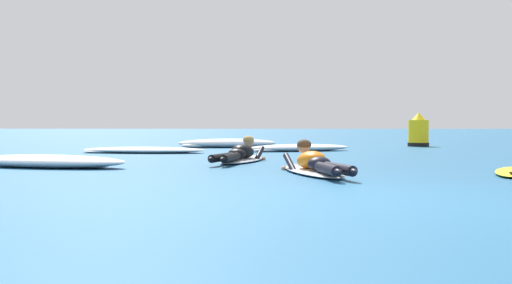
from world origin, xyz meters
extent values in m
plane|color=#235B84|center=(0.00, 10.00, 0.00)|extent=(120.00, 120.00, 0.00)
ellipsoid|color=silver|center=(-0.46, 2.81, 0.04)|extent=(1.12, 2.29, 0.07)
ellipsoid|color=silver|center=(-0.74, 3.84, 0.05)|extent=(0.25, 0.25, 0.06)
ellipsoid|color=orange|center=(-0.48, 2.86, 0.20)|extent=(0.55, 0.72, 0.34)
ellipsoid|color=black|center=(-0.38, 2.50, 0.17)|extent=(0.40, 0.36, 0.20)
cylinder|color=black|center=(-0.31, 1.93, 0.14)|extent=(0.31, 0.85, 0.14)
ellipsoid|color=black|center=(-0.22, 1.51, 0.14)|extent=(0.15, 0.24, 0.08)
cylinder|color=black|center=(-0.15, 1.97, 0.14)|extent=(0.40, 0.84, 0.14)
ellipsoid|color=black|center=(-0.02, 1.57, 0.14)|extent=(0.15, 0.24, 0.08)
cylinder|color=black|center=(-0.78, 3.15, 0.12)|extent=(0.23, 0.55, 0.32)
sphere|color=tan|center=(-0.87, 3.50, 0.02)|extent=(0.09, 0.09, 0.09)
cylinder|color=black|center=(-0.35, 3.24, 0.12)|extent=(0.23, 0.55, 0.32)
sphere|color=tan|center=(-0.44, 3.57, 0.02)|extent=(0.09, 0.09, 0.09)
sphere|color=tan|center=(-0.57, 3.23, 0.38)|extent=(0.21, 0.21, 0.21)
ellipsoid|color=#47331E|center=(-0.57, 3.21, 0.41)|extent=(0.26, 0.25, 0.16)
ellipsoid|color=silver|center=(-1.67, 5.39, 0.04)|extent=(1.01, 2.08, 0.07)
ellipsoid|color=silver|center=(-1.46, 6.31, 0.05)|extent=(0.25, 0.24, 0.06)
ellipsoid|color=black|center=(-1.66, 5.44, 0.20)|extent=(0.54, 0.75, 0.35)
ellipsoid|color=black|center=(-1.75, 5.05, 0.17)|extent=(0.39, 0.35, 0.20)
cylinder|color=black|center=(-1.96, 4.47, 0.14)|extent=(0.40, 0.94, 0.14)
ellipsoid|color=black|center=(-2.09, 4.01, 0.14)|extent=(0.15, 0.24, 0.08)
cylinder|color=black|center=(-1.80, 4.43, 0.14)|extent=(0.29, 0.95, 0.14)
ellipsoid|color=black|center=(-1.88, 3.97, 0.14)|extent=(0.15, 0.24, 0.08)
cylinder|color=black|center=(-1.79, 5.85, 0.12)|extent=(0.21, 0.57, 0.33)
sphere|color=tan|center=(-1.71, 6.21, 0.02)|extent=(0.09, 0.09, 0.09)
cylinder|color=black|center=(-1.37, 5.73, 0.12)|extent=(0.21, 0.57, 0.33)
sphere|color=tan|center=(-1.29, 6.08, 0.02)|extent=(0.09, 0.09, 0.09)
sphere|color=tan|center=(-1.57, 5.83, 0.38)|extent=(0.21, 0.21, 0.21)
ellipsoid|color=#AD894C|center=(-1.58, 5.81, 0.41)|extent=(0.26, 0.24, 0.16)
ellipsoid|color=white|center=(-4.35, 8.64, 0.08)|extent=(3.13, 1.18, 0.15)
ellipsoid|color=white|center=(-3.58, 8.75, 0.05)|extent=(1.18, 0.71, 0.11)
ellipsoid|color=white|center=(-5.28, 8.60, 0.04)|extent=(1.16, 0.63, 0.08)
ellipsoid|color=white|center=(-2.57, 11.91, 0.14)|extent=(3.07, 1.42, 0.27)
ellipsoid|color=white|center=(-1.87, 12.18, 0.09)|extent=(1.12, 0.60, 0.19)
ellipsoid|color=white|center=(-3.43, 11.64, 0.07)|extent=(1.13, 0.91, 0.15)
ellipsoid|color=white|center=(-4.87, 3.86, 0.11)|extent=(3.07, 1.53, 0.21)
ellipsoid|color=white|center=(-4.12, 3.83, 0.07)|extent=(1.12, 0.98, 0.15)
ellipsoid|color=white|center=(-0.47, 9.72, 0.09)|extent=(2.91, 1.71, 0.19)
ellipsoid|color=white|center=(0.15, 10.07, 0.07)|extent=(1.05, 0.91, 0.13)
ellipsoid|color=white|center=(-1.23, 9.35, 0.05)|extent=(1.07, 0.87, 0.10)
cylinder|color=yellow|center=(3.39, 13.12, 0.42)|extent=(0.63, 0.63, 0.84)
cone|color=yellow|center=(3.39, 13.12, 0.96)|extent=(0.44, 0.44, 0.24)
cylinder|color=black|center=(3.39, 13.12, 0.06)|extent=(0.67, 0.67, 0.12)
camera|label=1|loc=(-0.88, -5.82, 0.74)|focal=41.48mm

